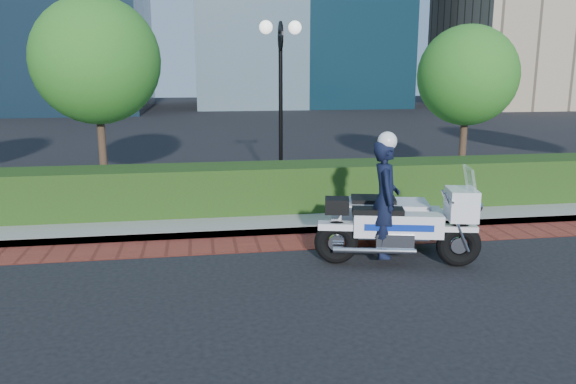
{
  "coord_description": "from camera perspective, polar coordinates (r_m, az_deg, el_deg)",
  "views": [
    {
      "loc": [
        -1.04,
        -8.56,
        3.21
      ],
      "look_at": [
        0.57,
        1.42,
        1.0
      ],
      "focal_mm": 35.0,
      "sensor_mm": 36.0,
      "label": 1
    }
  ],
  "objects": [
    {
      "name": "police_motorcycle",
      "position": [
        9.82,
        10.18,
        -2.28
      ],
      "size": [
        2.74,
        2.26,
        2.24
      ],
      "rotation": [
        0.0,
        0.0,
        -0.23
      ],
      "color": "black",
      "rests_on": "ground"
    },
    {
      "name": "tree_b",
      "position": [
        15.27,
        -18.91,
        12.51
      ],
      "size": [
        3.2,
        3.2,
        4.89
      ],
      "color": "#332319",
      "rests_on": "sidewalk"
    },
    {
      "name": "hedge_main",
      "position": [
        12.47,
        -4.19,
        0.44
      ],
      "size": [
        18.0,
        1.2,
        1.0
      ],
      "primitive_type": "cube",
      "color": "black",
      "rests_on": "sidewalk"
    },
    {
      "name": "sidewalk",
      "position": [
        14.93,
        -4.97,
        0.15
      ],
      "size": [
        60.0,
        8.0,
        0.15
      ],
      "primitive_type": "cube",
      "color": "gray",
      "rests_on": "ground"
    },
    {
      "name": "ground",
      "position": [
        9.2,
        -2.13,
        -8.1
      ],
      "size": [
        120.0,
        120.0,
        0.0
      ],
      "primitive_type": "plane",
      "color": "black",
      "rests_on": "ground"
    },
    {
      "name": "tree_c",
      "position": [
        16.85,
        17.76,
        11.19
      ],
      "size": [
        2.8,
        2.8,
        4.3
      ],
      "color": "#332319",
      "rests_on": "sidewalk"
    },
    {
      "name": "lamppost",
      "position": [
        13.92,
        -0.76,
        11.28
      ],
      "size": [
        1.02,
        0.7,
        4.21
      ],
      "color": "black",
      "rests_on": "sidewalk"
    },
    {
      "name": "brick_strip",
      "position": [
        10.61,
        -3.13,
        -5.27
      ],
      "size": [
        60.0,
        1.0,
        0.01
      ],
      "primitive_type": "cube",
      "color": "maroon",
      "rests_on": "ground"
    }
  ]
}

